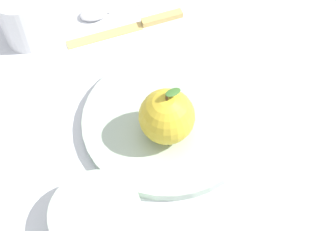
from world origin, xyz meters
TOP-DOWN VIEW (x-y plane):
  - ground_plane at (0.00, 0.00)m, footprint 2.40×2.40m
  - dinner_plate at (-0.02, -0.04)m, footprint 0.25×0.25m
  - apple at (-0.04, -0.06)m, footprint 0.08×0.08m
  - side_bowl at (-0.19, -0.11)m, footprint 0.12×0.12m
  - cup at (-0.10, 0.23)m, footprint 0.07×0.07m
  - knife at (0.05, 0.14)m, footprint 0.19×0.07m
  - spoon at (0.03, 0.20)m, footprint 0.17×0.07m

SIDE VIEW (x-z plane):
  - ground_plane at x=0.00m, z-range 0.00..0.00m
  - knife at x=0.05m, z-range 0.00..0.01m
  - spoon at x=0.03m, z-range 0.00..0.01m
  - dinner_plate at x=-0.02m, z-range 0.00..0.02m
  - side_bowl at x=-0.19m, z-range 0.00..0.04m
  - cup at x=-0.10m, z-range 0.00..0.09m
  - apple at x=-0.04m, z-range 0.01..0.10m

